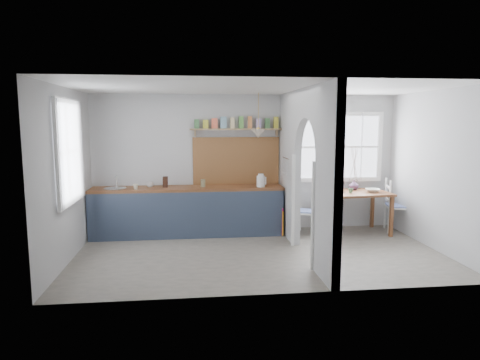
{
  "coord_description": "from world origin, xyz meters",
  "views": [
    {
      "loc": [
        -1.07,
        -6.51,
        2.1
      ],
      "look_at": [
        -0.25,
        0.57,
        1.12
      ],
      "focal_mm": 32.0,
      "sensor_mm": 36.0,
      "label": 1
    }
  ],
  "objects": [
    {
      "name": "vase",
      "position": [
        2.04,
        1.31,
        0.88
      ],
      "size": [
        0.23,
        0.23,
        0.19
      ],
      "primitive_type": "imported",
      "rotation": [
        0.0,
        0.0,
        0.38
      ],
      "color": "#4F3353",
      "rests_on": "dining_table"
    },
    {
      "name": "counter",
      "position": [
        -1.13,
        1.33,
        0.46
      ],
      "size": [
        3.5,
        0.6,
        0.9
      ],
      "color": "brown",
      "rests_on": "floor"
    },
    {
      "name": "sink",
      "position": [
        -2.43,
        1.3,
        0.89
      ],
      "size": [
        0.4,
        0.4,
        0.02
      ],
      "primitive_type": "cylinder",
      "color": "silver",
      "rests_on": "counter"
    },
    {
      "name": "backsplash",
      "position": [
        -0.2,
        1.58,
        1.35
      ],
      "size": [
        1.65,
        0.03,
        0.9
      ],
      "primitive_type": "cube",
      "color": "brown",
      "rests_on": "walls"
    },
    {
      "name": "knife_block",
      "position": [
        -1.54,
        1.33,
        1.0
      ],
      "size": [
        0.09,
        0.13,
        0.19
      ],
      "primitive_type": "cube",
      "rotation": [
        0.0,
        0.0,
        -0.03
      ],
      "color": "#442014",
      "rests_on": "counter"
    },
    {
      "name": "mug_a",
      "position": [
        -2.05,
        1.15,
        0.95
      ],
      "size": [
        0.12,
        0.12,
        0.09
      ],
      "primitive_type": "imported",
      "rotation": [
        0.0,
        0.0,
        -0.25
      ],
      "color": "white",
      "rests_on": "counter"
    },
    {
      "name": "nook_window",
      "position": [
        1.8,
        1.56,
        1.6
      ],
      "size": [
        1.76,
        0.1,
        1.3
      ],
      "primitive_type": null,
      "color": "white",
      "rests_on": "walls"
    },
    {
      "name": "towel_orange",
      "position": [
        0.58,
        0.94,
        0.25
      ],
      "size": [
        0.02,
        0.03,
        0.45
      ],
      "primitive_type": "cube",
      "color": "orange",
      "rests_on": "counter"
    },
    {
      "name": "floor",
      "position": [
        0.0,
        0.0,
        0.0
      ],
      "size": [
        5.8,
        3.2,
        0.01
      ],
      "primitive_type": "cube",
      "color": "gray",
      "rests_on": "ground"
    },
    {
      "name": "dining_table",
      "position": [
        1.96,
        1.07,
        0.39
      ],
      "size": [
        1.32,
        0.92,
        0.79
      ],
      "primitive_type": null,
      "rotation": [
        0.0,
        0.0,
        0.07
      ],
      "color": "brown",
      "rests_on": "floor"
    },
    {
      "name": "partition",
      "position": [
        0.7,
        0.06,
        1.45
      ],
      "size": [
        0.12,
        3.2,
        2.6
      ],
      "color": "#BABABA",
      "rests_on": "floor"
    },
    {
      "name": "jar",
      "position": [
        -0.85,
        1.3,
        0.97
      ],
      "size": [
        0.11,
        0.11,
        0.14
      ],
      "primitive_type": "cylinder",
      "rotation": [
        0.0,
        0.0,
        -0.32
      ],
      "color": "#867F58",
      "rests_on": "counter"
    },
    {
      "name": "towel_magenta",
      "position": [
        0.58,
        0.97,
        0.28
      ],
      "size": [
        0.02,
        0.03,
        0.51
      ],
      "primitive_type": "cube",
      "color": "#CC1E72",
      "rests_on": "counter"
    },
    {
      "name": "pendant_lamp",
      "position": [
        0.15,
        1.15,
        1.88
      ],
      "size": [
        0.26,
        0.26,
        0.16
      ],
      "primitive_type": "cone",
      "color": "silver",
      "rests_on": "ceiling"
    },
    {
      "name": "kitchen_window",
      "position": [
        -2.87,
        0.0,
        1.65
      ],
      "size": [
        0.1,
        1.16,
        1.5
      ],
      "primitive_type": null,
      "color": "white",
      "rests_on": "walls"
    },
    {
      "name": "walls",
      "position": [
        0.0,
        0.0,
        1.3
      ],
      "size": [
        5.81,
        3.21,
        2.6
      ],
      "color": "#BABABA",
      "rests_on": "floor"
    },
    {
      "name": "table_cup",
      "position": [
        1.85,
        0.96,
        0.83
      ],
      "size": [
        0.11,
        0.11,
        0.08
      ],
      "primitive_type": "imported",
      "rotation": [
        0.0,
        0.0,
        0.26
      ],
      "color": "#518358",
      "rests_on": "dining_table"
    },
    {
      "name": "kettle",
      "position": [
        0.21,
        1.18,
        1.02
      ],
      "size": [
        0.24,
        0.21,
        0.24
      ],
      "primitive_type": null,
      "rotation": [
        0.0,
        0.0,
        -0.31
      ],
      "color": "white",
      "rests_on": "counter"
    },
    {
      "name": "bowl",
      "position": [
        2.29,
        1.01,
        0.82
      ],
      "size": [
        0.32,
        0.32,
        0.06
      ],
      "primitive_type": "imported",
      "rotation": [
        0.0,
        0.0,
        -0.27
      ],
      "color": "white",
      "rests_on": "dining_table"
    },
    {
      "name": "plate",
      "position": [
        1.69,
        1.05,
        0.8
      ],
      "size": [
        0.18,
        0.18,
        0.01
      ],
      "primitive_type": "cylinder",
      "rotation": [
        0.0,
        0.0,
        -0.16
      ],
      "color": "black",
      "rests_on": "dining_table"
    },
    {
      "name": "chair_right",
      "position": [
        2.87,
        1.11,
        0.5
      ],
      "size": [
        0.56,
        0.56,
        1.01
      ],
      "primitive_type": null,
      "rotation": [
        0.0,
        0.0,
        1.31
      ],
      "color": "white",
      "rests_on": "floor"
    },
    {
      "name": "chair_left",
      "position": [
        1.12,
        1.17,
        0.42
      ],
      "size": [
        0.49,
        0.49,
        0.85
      ],
      "primitive_type": null,
      "rotation": [
        0.0,
        0.0,
        -1.9
      ],
      "color": "white",
      "rests_on": "floor"
    },
    {
      "name": "mug_b",
      "position": [
        -1.82,
        1.37,
        0.95
      ],
      "size": [
        0.16,
        0.16,
        0.1
      ],
      "primitive_type": "imported",
      "rotation": [
        0.0,
        0.0,
        0.29
      ],
      "color": "silver",
      "rests_on": "counter"
    },
    {
      "name": "ceiling",
      "position": [
        0.0,
        0.0,
        2.6
      ],
      "size": [
        5.8,
        3.2,
        0.01
      ],
      "primitive_type": "cube",
      "color": "#BABABA",
      "rests_on": "walls"
    },
    {
      "name": "shelf",
      "position": [
        -0.21,
        1.49,
        2.01
      ],
      "size": [
        1.75,
        0.2,
        0.21
      ],
      "color": "tan",
      "rests_on": "walls"
    },
    {
      "name": "utensil_rail",
      "position": [
        0.61,
        0.9,
        1.45
      ],
      "size": [
        0.02,
        0.5,
        0.02
      ],
      "primitive_type": "cylinder",
      "rotation": [
        1.57,
        0.0,
        0.0
      ],
      "color": "silver",
      "rests_on": "partition"
    }
  ]
}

